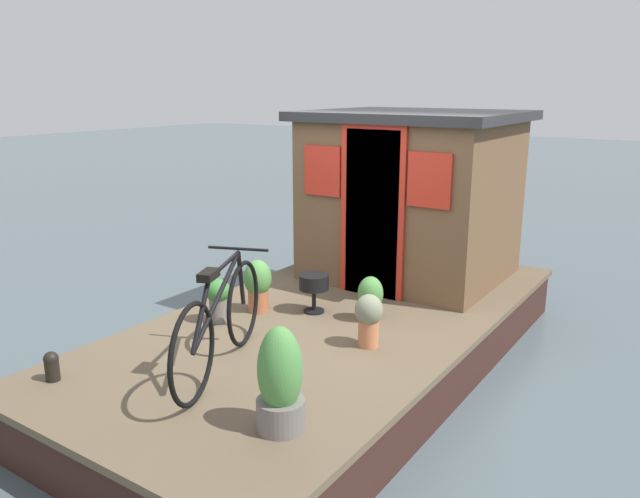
{
  "coord_description": "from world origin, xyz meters",
  "views": [
    {
      "loc": [
        -4.61,
        -2.97,
        2.61
      ],
      "look_at": [
        -0.2,
        0.0,
        1.21
      ],
      "focal_mm": 34.7,
      "sensor_mm": 36.0,
      "label": 1
    }
  ],
  "objects_px": {
    "potted_plant_ivy": "(370,298)",
    "mooring_bollard": "(52,365)",
    "potted_plant_lavender": "(369,317)",
    "potted_plant_mint": "(218,297)",
    "charcoal_grill": "(314,284)",
    "bicycle": "(220,321)",
    "potted_plant_thyme": "(280,383)",
    "houseboat_cabin": "(411,194)",
    "potted_plant_succulent": "(258,284)"
  },
  "relations": [
    {
      "from": "houseboat_cabin",
      "to": "potted_plant_succulent",
      "type": "bearing_deg",
      "value": 160.82
    },
    {
      "from": "potted_plant_thyme",
      "to": "potted_plant_lavender",
      "type": "xyz_separation_m",
      "value": [
        1.44,
        0.18,
        -0.06
      ]
    },
    {
      "from": "potted_plant_ivy",
      "to": "potted_plant_mint",
      "type": "height_order",
      "value": "potted_plant_ivy"
    },
    {
      "from": "potted_plant_mint",
      "to": "charcoal_grill",
      "type": "height_order",
      "value": "potted_plant_mint"
    },
    {
      "from": "potted_plant_succulent",
      "to": "mooring_bollard",
      "type": "distance_m",
      "value": 2.01
    },
    {
      "from": "houseboat_cabin",
      "to": "potted_plant_succulent",
      "type": "xyz_separation_m",
      "value": [
        -1.91,
        0.66,
        -0.65
      ]
    },
    {
      "from": "bicycle",
      "to": "potted_plant_thyme",
      "type": "distance_m",
      "value": 0.98
    },
    {
      "from": "potted_plant_thyme",
      "to": "potted_plant_succulent",
      "type": "bearing_deg",
      "value": 43.22
    },
    {
      "from": "mooring_bollard",
      "to": "potted_plant_ivy",
      "type": "bearing_deg",
      "value": -29.59
    },
    {
      "from": "houseboat_cabin",
      "to": "charcoal_grill",
      "type": "height_order",
      "value": "houseboat_cabin"
    },
    {
      "from": "houseboat_cabin",
      "to": "charcoal_grill",
      "type": "bearing_deg",
      "value": 172.8
    },
    {
      "from": "potted_plant_thyme",
      "to": "potted_plant_ivy",
      "type": "bearing_deg",
      "value": 13.21
    },
    {
      "from": "houseboat_cabin",
      "to": "potted_plant_thyme",
      "type": "xyz_separation_m",
      "value": [
        -3.47,
        -0.81,
        -0.62
      ]
    },
    {
      "from": "potted_plant_succulent",
      "to": "potted_plant_lavender",
      "type": "height_order",
      "value": "potted_plant_succulent"
    },
    {
      "from": "houseboat_cabin",
      "to": "charcoal_grill",
      "type": "relative_size",
      "value": 5.91
    },
    {
      "from": "charcoal_grill",
      "to": "mooring_bollard",
      "type": "height_order",
      "value": "charcoal_grill"
    },
    {
      "from": "houseboat_cabin",
      "to": "bicycle",
      "type": "relative_size",
      "value": 1.35
    },
    {
      "from": "potted_plant_mint",
      "to": "potted_plant_lavender",
      "type": "distance_m",
      "value": 1.45
    },
    {
      "from": "potted_plant_succulent",
      "to": "potted_plant_lavender",
      "type": "relative_size",
      "value": 1.13
    },
    {
      "from": "potted_plant_mint",
      "to": "mooring_bollard",
      "type": "height_order",
      "value": "potted_plant_mint"
    },
    {
      "from": "houseboat_cabin",
      "to": "bicycle",
      "type": "distance_m",
      "value": 3.1
    },
    {
      "from": "potted_plant_mint",
      "to": "potted_plant_lavender",
      "type": "bearing_deg",
      "value": -78.41
    },
    {
      "from": "potted_plant_thyme",
      "to": "mooring_bollard",
      "type": "distance_m",
      "value": 1.86
    },
    {
      "from": "potted_plant_succulent",
      "to": "potted_plant_thyme",
      "type": "distance_m",
      "value": 2.15
    },
    {
      "from": "potted_plant_ivy",
      "to": "potted_plant_succulent",
      "type": "bearing_deg",
      "value": 110.95
    },
    {
      "from": "charcoal_grill",
      "to": "potted_plant_lavender",
      "type": "bearing_deg",
      "value": -116.4
    },
    {
      "from": "bicycle",
      "to": "potted_plant_mint",
      "type": "relative_size",
      "value": 3.99
    },
    {
      "from": "houseboat_cabin",
      "to": "charcoal_grill",
      "type": "distance_m",
      "value": 1.76
    },
    {
      "from": "potted_plant_ivy",
      "to": "potted_plant_succulent",
      "type": "relative_size",
      "value": 0.83
    },
    {
      "from": "charcoal_grill",
      "to": "houseboat_cabin",
      "type": "bearing_deg",
      "value": -7.2
    },
    {
      "from": "mooring_bollard",
      "to": "charcoal_grill",
      "type": "bearing_deg",
      "value": -19.21
    },
    {
      "from": "potted_plant_ivy",
      "to": "mooring_bollard",
      "type": "height_order",
      "value": "potted_plant_ivy"
    },
    {
      "from": "potted_plant_mint",
      "to": "mooring_bollard",
      "type": "relative_size",
      "value": 1.82
    },
    {
      "from": "potted_plant_mint",
      "to": "potted_plant_lavender",
      "type": "relative_size",
      "value": 0.91
    },
    {
      "from": "houseboat_cabin",
      "to": "potted_plant_lavender",
      "type": "distance_m",
      "value": 2.24
    },
    {
      "from": "charcoal_grill",
      "to": "mooring_bollard",
      "type": "bearing_deg",
      "value": 160.79
    },
    {
      "from": "mooring_bollard",
      "to": "potted_plant_lavender",
      "type": "bearing_deg",
      "value": -41.28
    },
    {
      "from": "houseboat_cabin",
      "to": "bicycle",
      "type": "height_order",
      "value": "houseboat_cabin"
    },
    {
      "from": "potted_plant_ivy",
      "to": "potted_plant_lavender",
      "type": "distance_m",
      "value": 0.59
    },
    {
      "from": "bicycle",
      "to": "potted_plant_thyme",
      "type": "bearing_deg",
      "value": -115.34
    },
    {
      "from": "houseboat_cabin",
      "to": "potted_plant_lavender",
      "type": "height_order",
      "value": "houseboat_cabin"
    },
    {
      "from": "potted_plant_lavender",
      "to": "mooring_bollard",
      "type": "distance_m",
      "value": 2.46
    },
    {
      "from": "potted_plant_thyme",
      "to": "charcoal_grill",
      "type": "relative_size",
      "value": 1.85
    },
    {
      "from": "potted_plant_succulent",
      "to": "potted_plant_ivy",
      "type": "bearing_deg",
      "value": -69.05
    },
    {
      "from": "houseboat_cabin",
      "to": "potted_plant_mint",
      "type": "xyz_separation_m",
      "value": [
        -2.33,
        0.79,
        -0.7
      ]
    },
    {
      "from": "bicycle",
      "to": "charcoal_grill",
      "type": "xyz_separation_m",
      "value": [
        1.43,
        0.13,
        -0.12
      ]
    },
    {
      "from": "potted_plant_lavender",
      "to": "potted_plant_succulent",
      "type": "bearing_deg",
      "value": 84.19
    },
    {
      "from": "potted_plant_ivy",
      "to": "mooring_bollard",
      "type": "xyz_separation_m",
      "value": [
        -2.37,
        1.34,
        -0.09
      ]
    },
    {
      "from": "potted_plant_mint",
      "to": "potted_plant_thyme",
      "type": "bearing_deg",
      "value": -125.65
    },
    {
      "from": "mooring_bollard",
      "to": "potted_plant_thyme",
      "type": "bearing_deg",
      "value": -77.2
    }
  ]
}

